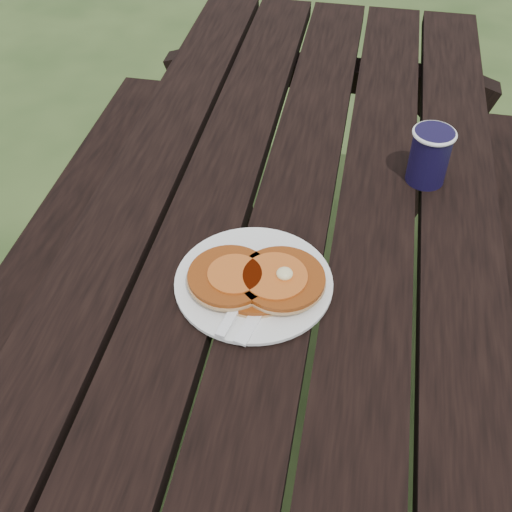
% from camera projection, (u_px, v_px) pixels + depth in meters
% --- Properties ---
extents(ground, '(60.00, 60.00, 0.00)m').
position_uv_depth(ground, '(281.00, 421.00, 1.71)').
color(ground, '#293E1A').
rests_on(ground, ground).
extents(picnic_table, '(1.36, 1.80, 0.75)m').
position_uv_depth(picnic_table, '(286.00, 335.00, 1.45)').
color(picnic_table, black).
rests_on(picnic_table, ground).
extents(plate, '(0.32, 0.32, 0.01)m').
position_uv_depth(plate, '(254.00, 283.00, 1.04)').
color(plate, white).
rests_on(plate, picnic_table).
extents(pancake_stack, '(0.22, 0.15, 0.04)m').
position_uv_depth(pancake_stack, '(257.00, 279.00, 1.02)').
color(pancake_stack, '#903D10').
rests_on(pancake_stack, plate).
extents(knife, '(0.06, 0.18, 0.00)m').
position_uv_depth(knife, '(264.00, 302.00, 1.00)').
color(knife, white).
rests_on(knife, plate).
extents(fork, '(0.06, 0.16, 0.01)m').
position_uv_depth(fork, '(234.00, 310.00, 0.98)').
color(fork, white).
rests_on(fork, plate).
extents(coffee_cup, '(0.08, 0.08, 0.11)m').
position_uv_depth(coffee_cup, '(430.00, 153.00, 1.19)').
color(coffee_cup, black).
rests_on(coffee_cup, picnic_table).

